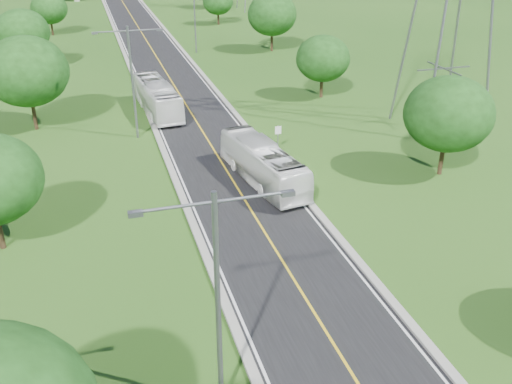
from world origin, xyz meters
TOP-DOWN VIEW (x-y plane):
  - ground at (0.00, 60.00)m, footprint 260.00×260.00m
  - road at (0.00, 66.00)m, footprint 8.00×150.00m
  - curb_left at (-4.25, 66.00)m, footprint 0.50×150.00m
  - curb_right at (4.25, 66.00)m, footprint 0.50×150.00m
  - speed_limit_sign at (5.20, 37.98)m, footprint 0.55×0.09m
  - streetlight_near_left at (-6.00, 12.00)m, footprint 5.90×0.25m
  - streetlight_mid_left at (-6.00, 45.00)m, footprint 5.90×0.25m
  - streetlight_far_right at (6.00, 78.00)m, footprint 5.90×0.25m
  - tree_lc at (-15.00, 50.00)m, footprint 7.56×7.56m
  - tree_ld at (-17.00, 74.00)m, footprint 6.72×6.72m
  - tree_le at (-14.50, 98.00)m, footprint 5.88×5.88m
  - tree_rb at (16.00, 30.00)m, footprint 6.72×6.72m
  - tree_rc at (15.00, 52.00)m, footprint 5.88×5.88m
  - tree_rd at (17.00, 76.00)m, footprint 7.14×7.14m
  - tree_re at (14.50, 100.00)m, footprint 5.46×5.46m
  - bus_outbound at (2.13, 32.41)m, footprint 4.18×11.20m
  - bus_inbound at (-3.20, 51.65)m, footprint 3.72×11.64m

SIDE VIEW (x-z plane):
  - ground at x=0.00m, z-range 0.00..0.00m
  - road at x=0.00m, z-range 0.00..0.06m
  - curb_left at x=-4.25m, z-range 0.00..0.22m
  - curb_right at x=4.25m, z-range 0.00..0.22m
  - bus_outbound at x=2.13m, z-range 0.06..3.11m
  - speed_limit_sign at x=5.20m, z-range 0.40..2.80m
  - bus_inbound at x=-3.20m, z-range 0.06..3.25m
  - tree_re at x=14.50m, z-range 0.85..7.20m
  - tree_le at x=-14.50m, z-range 0.91..7.75m
  - tree_rc at x=15.00m, z-range 0.91..7.75m
  - tree_ld at x=-17.00m, z-range 1.05..8.86m
  - tree_rb at x=16.00m, z-range 1.05..8.86m
  - tree_rd at x=17.00m, z-range 1.11..9.42m
  - tree_lc at x=-15.00m, z-range 1.18..9.97m
  - streetlight_near_left at x=-6.00m, z-range 0.94..10.94m
  - streetlight_mid_left at x=-6.00m, z-range 0.94..10.94m
  - streetlight_far_right at x=6.00m, z-range 0.94..10.94m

